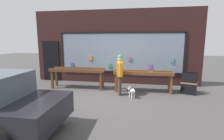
{
  "coord_description": "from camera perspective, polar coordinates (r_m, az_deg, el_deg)",
  "views": [
    {
      "loc": [
        1.48,
        -6.23,
        2.16
      ],
      "look_at": [
        0.17,
        0.84,
        0.92
      ],
      "focal_mm": 28.0,
      "sensor_mm": 36.0,
      "label": 1
    }
  ],
  "objects": [
    {
      "name": "sandwich_board_sign",
      "position": [
        7.81,
        23.86,
        -3.79
      ],
      "size": [
        0.72,
        0.72,
        0.86
      ],
      "rotation": [
        0.0,
        0.0,
        -0.3
      ],
      "color": "black",
      "rests_on": "ground_plane"
    },
    {
      "name": "person_browsing",
      "position": [
        6.81,
        2.54,
        -0.68
      ],
      "size": [
        0.3,
        0.63,
        1.6
      ],
      "rotation": [
        0.0,
        0.0,
        1.76
      ],
      "color": "#4C382D",
      "rests_on": "ground_plane"
    },
    {
      "name": "shopfront_facade",
      "position": [
        8.76,
        0.66,
        7.33
      ],
      "size": [
        8.26,
        0.29,
        3.62
      ],
      "color": "#331919",
      "rests_on": "ground_plane"
    },
    {
      "name": "display_table_left",
      "position": [
        7.97,
        -11.25,
        -0.73
      ],
      "size": [
        2.45,
        0.68,
        0.92
      ],
      "color": "brown",
      "rests_on": "ground_plane"
    },
    {
      "name": "display_table_right",
      "position": [
        7.41,
        10.08,
        -1.66
      ],
      "size": [
        2.44,
        0.66,
        0.89
      ],
      "color": "brown",
      "rests_on": "ground_plane"
    },
    {
      "name": "small_dog",
      "position": [
        6.67,
        6.35,
        -6.55
      ],
      "size": [
        0.36,
        0.48,
        0.42
      ],
      "rotation": [
        0.0,
        0.0,
        2.12
      ],
      "color": "white",
      "rests_on": "ground_plane"
    },
    {
      "name": "ground_plane",
      "position": [
        6.76,
        -2.73,
        -8.86
      ],
      "size": [
        40.0,
        40.0,
        0.0
      ],
      "primitive_type": "plane",
      "color": "#474444"
    }
  ]
}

